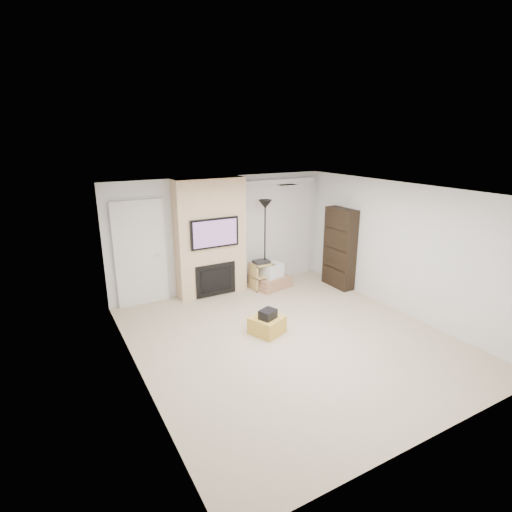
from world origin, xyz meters
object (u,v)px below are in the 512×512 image
ottoman (267,325)px  floor_lamp (265,219)px  av_stand (261,274)px  box_stack (271,278)px  bookshelf (340,248)px

ottoman → floor_lamp: (1.08, 1.93, 1.42)m
av_stand → box_stack: (0.23, -0.03, -0.13)m
av_stand → floor_lamp: bearing=14.7°
ottoman → floor_lamp: size_ratio=0.25×
floor_lamp → av_stand: (-0.10, -0.03, -1.23)m
ottoman → box_stack: size_ratio=0.53×
ottoman → av_stand: (0.97, 1.90, 0.20)m
box_stack → floor_lamp: bearing=155.0°
floor_lamp → box_stack: bearing=-25.0°
floor_lamp → box_stack: floor_lamp is taller
floor_lamp → bookshelf: size_ratio=1.11×
floor_lamp → av_stand: size_ratio=3.03×
box_stack → av_stand: bearing=172.1°
ottoman → floor_lamp: bearing=60.8°
ottoman → bookshelf: (2.59, 1.18, 0.75)m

